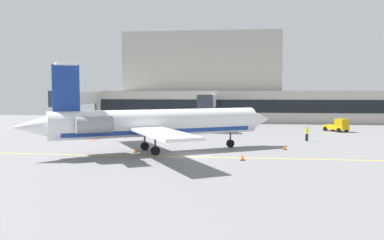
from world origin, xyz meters
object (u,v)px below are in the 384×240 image
Objects in this scene: pushback_tractor at (183,127)px; fuel_tank at (121,118)px; belt_loader at (338,126)px; regional_jet at (155,123)px; baggage_tug at (101,131)px; marshaller at (307,134)px.

fuel_tank is (-13.17, 10.32, 0.61)m from pushback_tractor.
fuel_tank is at bearing 141.91° from pushback_tractor.
pushback_tractor is 24.77m from belt_loader.
regional_jet is at bearing -67.05° from fuel_tank.
baggage_tug is at bearing -143.17° from pushback_tractor.
regional_jet is at bearing -50.34° from baggage_tug.
fuel_tank is (-2.60, 18.24, 0.57)m from baggage_tug.
regional_jet is at bearing -90.27° from pushback_tractor.
belt_loader is (24.58, 24.36, -2.16)m from regional_jet.
baggage_tug is 0.51× the size of fuel_tank.
belt_loader is 2.14× the size of marshaller.
pushback_tractor is at bearing -38.09° from fuel_tank.
marshaller is (30.68, -19.26, -0.46)m from fuel_tank.
regional_jet is 16.56m from baggage_tug.
baggage_tug is at bearing -81.88° from fuel_tank.
belt_loader is (35.05, 11.73, 0.09)m from baggage_tug.
belt_loader is at bearing 44.74° from regional_jet.
fuel_tank is (-13.07, 30.87, -1.69)m from regional_jet.
pushback_tractor is 19.66m from marshaller.
belt_loader is at bearing 8.85° from pushback_tractor.
fuel_tank reaches higher than baggage_tug.
belt_loader reaches higher than marshaller.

